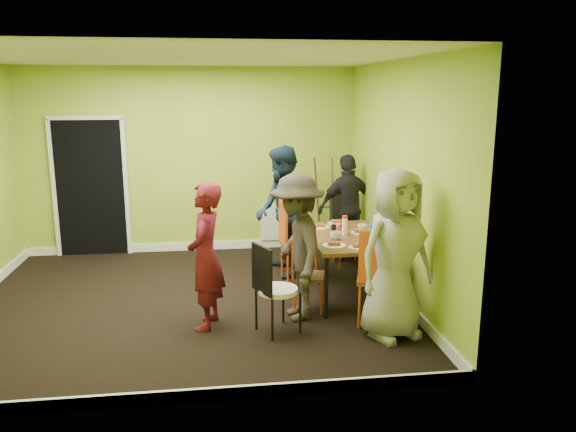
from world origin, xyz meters
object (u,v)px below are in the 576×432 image
Objects in this scene: easel at (331,205)px; person_left_far at (282,211)px; person_standing at (206,256)px; person_back_end at (348,208)px; chair_back_end at (345,215)px; thermos at (345,226)px; chair_front_end at (379,272)px; dining_table at (347,240)px; chair_left_near at (302,269)px; orange_bottle at (339,228)px; person_front_end at (395,254)px; person_left_near at (297,247)px; chair_left_far at (292,237)px; blue_bottle at (372,233)px; chair_bentwood at (272,285)px.

person_left_far is at bearing -130.75° from easel.
person_back_end is (2.02, 2.15, 0.01)m from person_standing.
thermos is (-0.31, -1.27, 0.15)m from chair_back_end.
chair_front_end is (-0.18, -2.28, -0.11)m from chair_back_end.
chair_left_near reaches higher than dining_table.
easel is 7.43× the size of thermos.
orange_bottle is 1.44m from person_front_end.
chair_front_end is 2.86m from easel.
thermos reaches higher than orange_bottle.
person_back_end is at bearing -72.31° from easel.
person_back_end is (0.95, 1.81, 0.30)m from chair_left_near.
orange_bottle is 0.05× the size of person_left_near.
chair_left_far is 12.65× the size of orange_bottle.
person_standing is (-1.65, -0.78, -0.08)m from thermos.
person_back_end reaches higher than chair_left_far.
blue_bottle is (-0.09, -1.68, 0.15)m from chair_back_end.
person_left_far is at bearing 125.28° from blue_bottle.
person_left_far is (-0.97, -0.44, 0.17)m from chair_back_end.
easel is 0.87× the size of person_front_end.
chair_left_far is 1.06× the size of chair_back_end.
person_left_far reaches higher than chair_left_far.
person_back_end is 0.91× the size of person_front_end.
person_standing reaches higher than chair_left_near.
chair_back_end is 0.67× the size of easel.
chair_left_far is at bearing -121.04° from easel.
person_standing is (-1.87, -2.63, 0.03)m from easel.
person_left_near reaches higher than person_standing.
person_standing is 2.95m from person_back_end.
person_left_far is 1.50m from person_left_near.
chair_left_far reaches higher than blue_bottle.
person_standing is (-1.68, -0.73, 0.08)m from dining_table.
person_left_far is (0.33, 1.87, 0.35)m from chair_bentwood.
dining_table is 0.96× the size of person_back_end.
person_back_end is at bearing 85.28° from blue_bottle.
blue_bottle is 0.14× the size of person_left_near.
person_standing is at bearing -125.43° from easel.
dining_table is 17.89× the size of orange_bottle.
person_front_end is (-0.09, -2.53, 0.16)m from chair_back_end.
orange_bottle is at bearing 150.70° from chair_left_near.
easel is at bearing 90.13° from blue_bottle.
dining_table is 6.89× the size of blue_bottle.
thermos is (-0.13, 1.00, 0.25)m from chair_front_end.
easel is (0.20, 1.90, 0.04)m from dining_table.
blue_bottle is at bearing 83.40° from chair_back_end.
blue_bottle is at bearing -89.87° from easel.
blue_bottle is 1.53m from person_left_far.
chair_back_end is at bearing 46.00° from person_back_end.
dining_table is 1.41× the size of chair_front_end.
person_front_end is (0.78, -1.81, 0.26)m from chair_left_far.
person_back_end reaches higher than chair_back_end.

